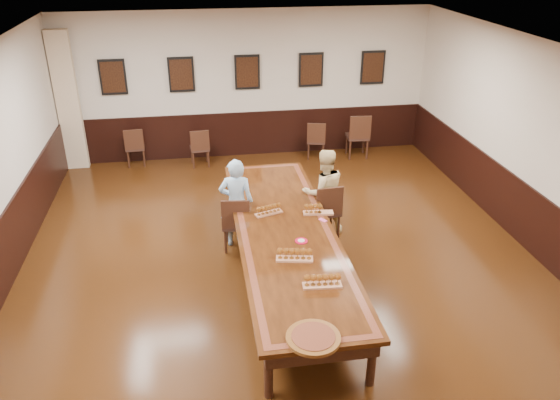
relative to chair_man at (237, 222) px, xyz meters
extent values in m
cube|color=black|center=(0.63, -0.91, -0.48)|extent=(8.00, 10.00, 0.02)
cube|color=white|center=(0.63, -0.91, 2.74)|extent=(8.00, 10.00, 0.02)
cube|color=beige|center=(0.63, 4.10, 1.13)|extent=(8.00, 0.02, 3.20)
cube|color=beige|center=(4.64, -0.91, 1.13)|extent=(0.02, 10.00, 3.20)
imported|color=#5091C9|center=(0.01, 0.10, 0.28)|extent=(0.59, 0.43, 1.49)
imported|color=beige|center=(1.48, 0.29, 0.28)|extent=(0.79, 0.65, 1.49)
cube|color=#E74D94|center=(1.23, -0.69, 0.29)|extent=(0.12, 0.14, 0.01)
cube|color=tan|center=(-3.12, 3.91, 0.98)|extent=(0.45, 0.18, 2.90)
cube|color=black|center=(0.63, 4.07, 0.03)|extent=(7.98, 0.04, 1.00)
cube|color=black|center=(4.61, -0.91, 0.03)|extent=(0.04, 9.98, 1.00)
cube|color=black|center=(0.63, -0.91, 0.25)|extent=(1.40, 5.00, 0.06)
cube|color=brown|center=(0.63, -0.91, 0.28)|extent=(1.28, 4.88, 0.00)
cube|color=black|center=(0.63, -0.91, 0.29)|extent=(1.10, 4.70, 0.00)
cube|color=black|center=(0.63, -0.91, 0.10)|extent=(1.25, 4.85, 0.18)
cylinder|color=black|center=(0.05, -3.23, -0.12)|extent=(0.10, 0.10, 0.69)
cylinder|color=black|center=(1.21, -3.23, -0.12)|extent=(0.10, 0.10, 0.69)
cylinder|color=black|center=(0.05, 1.41, -0.12)|extent=(0.10, 0.10, 0.69)
cylinder|color=black|center=(1.21, 1.41, -0.12)|extent=(0.10, 0.10, 0.69)
cube|color=black|center=(-2.17, 4.03, 1.43)|extent=(0.54, 0.03, 0.74)
cube|color=black|center=(-2.17, 4.02, 1.43)|extent=(0.46, 0.01, 0.64)
cube|color=black|center=(-0.77, 4.03, 1.43)|extent=(0.54, 0.03, 0.74)
cube|color=black|center=(-0.77, 4.02, 1.43)|extent=(0.46, 0.01, 0.64)
cube|color=black|center=(0.63, 4.03, 1.43)|extent=(0.54, 0.03, 0.74)
cube|color=black|center=(0.63, 4.02, 1.43)|extent=(0.46, 0.01, 0.64)
cube|color=black|center=(2.03, 4.03, 1.43)|extent=(0.54, 0.03, 0.74)
cube|color=black|center=(2.03, 4.02, 1.43)|extent=(0.46, 0.01, 0.64)
cube|color=black|center=(3.43, 4.03, 1.43)|extent=(0.54, 0.03, 0.74)
cube|color=black|center=(3.43, 4.02, 1.43)|extent=(0.46, 0.01, 0.64)
cube|color=#AE6B49|center=(0.47, -0.36, 0.30)|extent=(0.44, 0.25, 0.03)
cube|color=#AE6B49|center=(1.21, -0.47, 0.30)|extent=(0.47, 0.19, 0.03)
cube|color=#AE6B49|center=(0.62, -1.70, 0.30)|extent=(0.50, 0.24, 0.03)
cube|color=#AE6B49|center=(0.84, -2.33, 0.30)|extent=(0.49, 0.18, 0.03)
cylinder|color=red|center=(0.80, -1.24, 0.29)|extent=(0.18, 0.18, 0.02)
cylinder|color=silver|center=(0.80, -1.24, 0.30)|extent=(0.10, 0.10, 0.01)
cylinder|color=#5F3213|center=(0.53, -3.24, 0.30)|extent=(0.73, 0.73, 0.04)
cylinder|color=brown|center=(0.53, -3.24, 0.32)|extent=(0.59, 0.59, 0.01)
camera|label=1|loc=(-0.53, -7.64, 4.15)|focal=35.00mm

